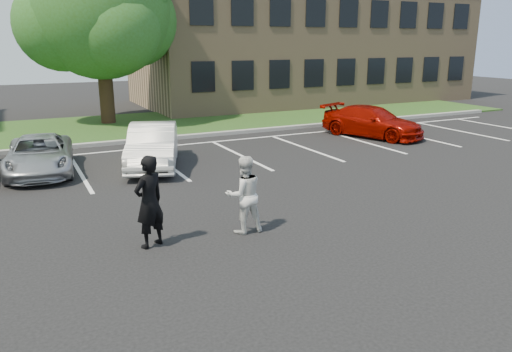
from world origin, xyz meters
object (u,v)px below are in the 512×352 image
Objects in this scene: tree at (102,12)px; car_white_sedan at (153,146)px; car_silver_minivan at (39,155)px; man_white_shirt at (244,195)px; man_black_suit at (149,202)px; car_red_compact at (372,122)px; office_building at (303,39)px.

tree is 10.75m from car_white_sedan.
car_silver_minivan is 0.98× the size of car_white_sedan.
tree is 16.93m from man_white_shirt.
car_silver_minivan is at bearing -104.25° from man_black_suit.
car_silver_minivan is (-3.64, 7.41, -0.27)m from man_white_shirt.
car_red_compact is at bearing 25.13° from car_white_sedan.
car_red_compact is at bearing -41.99° from tree.
man_black_suit reaches higher than car_red_compact.
office_building is 2.55× the size of tree.
man_black_suit is (-2.18, -16.20, -4.40)m from tree.
man_black_suit is at bearing -97.67° from tree.
car_red_compact is (9.57, -8.62, -4.69)m from tree.
car_red_compact is (9.95, 1.08, -0.05)m from car_white_sedan.
tree is 13.71m from car_red_compact.
office_building reaches higher than car_silver_minivan.
office_building is 11.80× the size of man_black_suit.
car_white_sedan is 0.95× the size of car_red_compact.
car_white_sedan is at bearing -6.37° from car_silver_minivan.
office_building reaches higher than car_red_compact.
car_white_sedan is at bearing -84.41° from man_white_shirt.
car_silver_minivan is at bearing -60.17° from man_white_shirt.
man_white_shirt is 12.41m from car_red_compact.
office_building is at bearing -120.58° from man_white_shirt.
man_black_suit is 1.12× the size of man_white_shirt.
car_white_sedan is at bearing -92.22° from tree.
car_white_sedan is (-0.38, -9.69, -4.64)m from tree.
man_white_shirt is (-14.26, -20.94, -3.31)m from office_building.
tree is at bearing 73.40° from car_silver_minivan.
office_building reaches higher than man_white_shirt.
man_white_shirt is 0.40× the size of car_white_sedan.
tree is 4.63× the size of man_black_suit.
car_silver_minivan is 3.51m from car_white_sedan.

